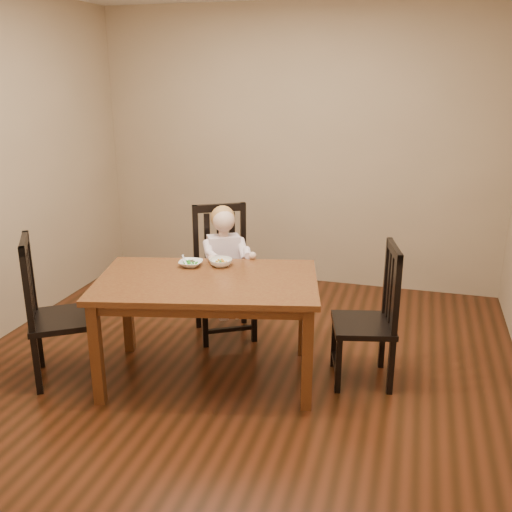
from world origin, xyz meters
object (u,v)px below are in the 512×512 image
(chair_left, at_px, (53,312))
(bowl_peas, at_px, (191,263))
(bowl_veg, at_px, (221,262))
(chair_child, at_px, (223,274))
(dining_table, at_px, (207,291))
(chair_right, at_px, (371,318))
(toddler, at_px, (224,259))

(chair_left, xyz_separation_m, bowl_peas, (0.82, 0.51, 0.26))
(bowl_veg, bearing_deg, chair_child, 107.45)
(dining_table, xyz_separation_m, bowl_peas, (-0.20, 0.21, 0.11))
(dining_table, distance_m, chair_right, 1.13)
(chair_left, bearing_deg, dining_table, 72.36)
(dining_table, height_order, chair_child, chair_child)
(dining_table, xyz_separation_m, chair_left, (-1.02, -0.30, -0.16))
(chair_left, relative_size, chair_right, 1.05)
(bowl_peas, bearing_deg, bowl_veg, 17.73)
(chair_child, bearing_deg, chair_right, 128.94)
(chair_right, height_order, bowl_peas, chair_right)
(chair_child, xyz_separation_m, toddler, (0.03, -0.05, 0.15))
(chair_left, bearing_deg, toddler, 103.60)
(chair_child, bearing_deg, bowl_veg, 77.34)
(chair_right, bearing_deg, toddler, 57.51)
(chair_child, xyz_separation_m, bowl_veg, (0.14, -0.45, 0.26))
(chair_child, bearing_deg, chair_left, 19.48)
(dining_table, bearing_deg, bowl_veg, 89.82)
(chair_child, height_order, chair_left, chair_child)
(chair_right, relative_size, bowl_peas, 5.97)
(toddler, xyz_separation_m, bowl_peas, (-0.09, -0.47, 0.11))
(bowl_peas, distance_m, bowl_veg, 0.22)
(chair_child, height_order, bowl_veg, chair_child)
(dining_table, bearing_deg, toddler, 99.51)
(bowl_peas, height_order, bowl_veg, bowl_veg)
(toddler, distance_m, bowl_veg, 0.44)
(dining_table, relative_size, bowl_peas, 9.94)
(chair_left, bearing_deg, bowl_peas, 88.19)
(chair_child, relative_size, chair_left, 1.02)
(dining_table, distance_m, bowl_peas, 0.31)
(dining_table, height_order, bowl_veg, bowl_veg)
(chair_left, distance_m, toddler, 1.35)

